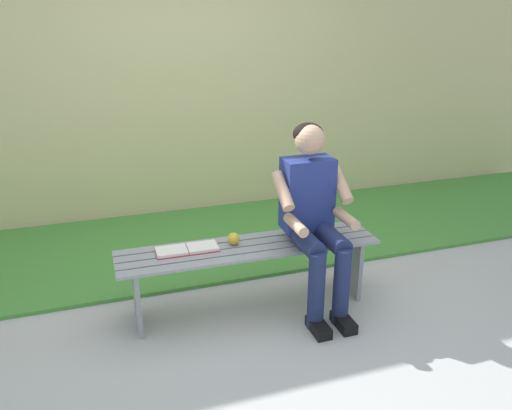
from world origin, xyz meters
name	(u,v)px	position (x,y,z in m)	size (l,w,h in m)	color
grass_strip	(212,240)	(0.00, -1.14, 0.01)	(9.00, 1.58, 0.03)	#478C38
brick_wall	(130,53)	(0.50, -2.10, 1.58)	(9.50, 0.24, 3.17)	#D1C684
bench_near	(249,261)	(0.00, 0.00, 0.36)	(1.78, 0.42, 0.47)	gray
person_seated	(314,212)	(-0.42, 0.10, 0.70)	(0.50, 0.69, 1.27)	navy
apple	(234,239)	(0.09, -0.06, 0.51)	(0.08, 0.08, 0.08)	gold
book_open	(187,249)	(0.41, -0.05, 0.48)	(0.41, 0.16, 0.02)	white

